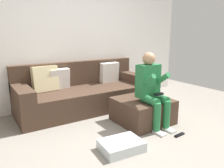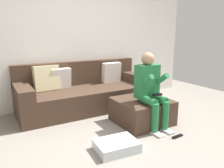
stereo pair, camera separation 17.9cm
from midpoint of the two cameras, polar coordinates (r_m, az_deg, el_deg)
The scene contains 7 objects.
ground_plane at distance 3.08m, azimuth 8.39°, elevation -14.42°, with size 6.76×6.76×0.00m, color gray.
wall_back at distance 4.50m, azimuth -7.55°, elevation 11.07°, with size 5.20×0.10×2.54m, color white.
couch_sectional at distance 4.20m, azimuth -5.91°, elevation -2.23°, with size 2.47×0.92×0.88m.
ottoman at distance 3.60m, azimuth 9.16°, elevation -6.92°, with size 0.81×0.78×0.39m, color #473326.
person_seated at distance 3.35m, azimuth 11.47°, elevation -0.82°, with size 0.36×0.59×1.14m.
storage_bin at distance 2.81m, azimuth 3.05°, elevation -15.73°, with size 0.51×0.38×0.12m, color silver.
remote_near_ottoman at distance 3.30m, azimuth 18.17°, elevation -12.80°, with size 0.18×0.05×0.02m, color black.
Camera 2 is at (-1.65, -2.17, 1.41)m, focal length 35.23 mm.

